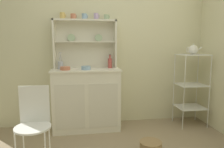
% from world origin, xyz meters
% --- Properties ---
extents(wall_back, '(3.84, 0.05, 2.50)m').
position_xyz_m(wall_back, '(0.00, 1.62, 1.25)').
color(wall_back, beige).
rests_on(wall_back, ground).
extents(hutch_cabinet, '(1.00, 0.45, 0.91)m').
position_xyz_m(hutch_cabinet, '(-0.32, 1.37, 0.47)').
color(hutch_cabinet, silver).
rests_on(hutch_cabinet, ground).
extents(hutch_shelf_unit, '(0.93, 0.18, 0.72)m').
position_xyz_m(hutch_shelf_unit, '(-0.32, 1.53, 1.33)').
color(hutch_shelf_unit, silver).
rests_on(hutch_shelf_unit, hutch_cabinet).
extents(bakers_rack, '(0.43, 0.37, 1.12)m').
position_xyz_m(bakers_rack, '(1.30, 1.28, 0.69)').
color(bakers_rack, silver).
rests_on(bakers_rack, ground).
extents(wire_chair, '(0.36, 0.36, 0.85)m').
position_xyz_m(wire_chair, '(-0.89, 0.46, 0.52)').
color(wire_chair, white).
rests_on(wire_chair, ground).
extents(floor_basket, '(0.26, 0.26, 0.16)m').
position_xyz_m(floor_basket, '(0.39, 0.49, 0.08)').
color(floor_basket, '#93754C').
rests_on(floor_basket, ground).
extents(cup_gold_0, '(0.09, 0.07, 0.09)m').
position_xyz_m(cup_gold_0, '(-0.64, 1.49, 1.68)').
color(cup_gold_0, '#DBB760').
rests_on(cup_gold_0, hutch_shelf_unit).
extents(cup_terracotta_1, '(0.09, 0.08, 0.08)m').
position_xyz_m(cup_terracotta_1, '(-0.49, 1.49, 1.68)').
color(cup_terracotta_1, '#C67556').
rests_on(cup_terracotta_1, hutch_shelf_unit).
extents(cup_sky_2, '(0.09, 0.08, 0.08)m').
position_xyz_m(cup_sky_2, '(-0.33, 1.49, 1.68)').
color(cup_sky_2, '#8EB2D1').
rests_on(cup_sky_2, hutch_shelf_unit).
extents(cup_lilac_3, '(0.08, 0.07, 0.09)m').
position_xyz_m(cup_lilac_3, '(-0.15, 1.49, 1.68)').
color(cup_lilac_3, '#B79ECC').
rests_on(cup_lilac_3, hutch_shelf_unit).
extents(cup_sage_4, '(0.09, 0.07, 0.08)m').
position_xyz_m(cup_sage_4, '(-0.00, 1.49, 1.67)').
color(cup_sage_4, '#9EB78E').
rests_on(cup_sage_4, hutch_shelf_unit).
extents(bowl_mixing_large, '(0.14, 0.14, 0.05)m').
position_xyz_m(bowl_mixing_large, '(-0.61, 1.29, 0.94)').
color(bowl_mixing_large, '#C67556').
rests_on(bowl_mixing_large, hutch_cabinet).
extents(bowl_floral_medium, '(0.13, 0.13, 0.05)m').
position_xyz_m(bowl_floral_medium, '(-0.32, 1.29, 0.94)').
color(bowl_floral_medium, '#8EB2D1').
rests_on(bowl_floral_medium, hutch_cabinet).
extents(jam_bottle, '(0.06, 0.06, 0.21)m').
position_xyz_m(jam_bottle, '(0.05, 1.45, 1.00)').
color(jam_bottle, '#B74C47').
rests_on(jam_bottle, hutch_cabinet).
extents(utensil_jar, '(0.08, 0.08, 0.25)m').
position_xyz_m(utensil_jar, '(-0.69, 1.45, 0.98)').
color(utensil_jar, '#B2B7C6').
rests_on(utensil_jar, hutch_cabinet).
extents(porcelain_teapot, '(0.23, 0.14, 0.16)m').
position_xyz_m(porcelain_teapot, '(1.30, 1.28, 1.19)').
color(porcelain_teapot, white).
rests_on(porcelain_teapot, bakers_rack).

